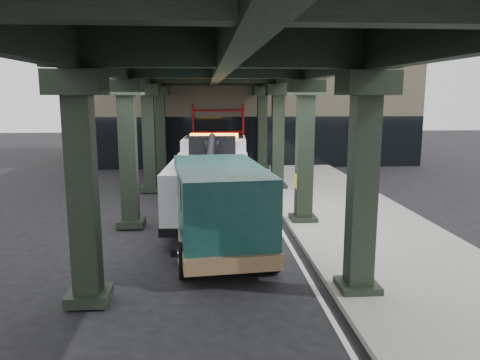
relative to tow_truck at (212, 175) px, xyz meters
name	(u,v)px	position (x,y,z in m)	size (l,w,h in m)	color
ground	(233,243)	(0.56, -3.74, -1.50)	(90.00, 90.00, 0.00)	black
sidewalk	(355,221)	(5.06, -1.74, -1.43)	(5.00, 40.00, 0.15)	gray
lane_stripe	(278,224)	(2.26, -1.74, -1.50)	(0.12, 38.00, 0.01)	silver
viaduct	(217,66)	(0.16, -1.74, 3.96)	(7.40, 32.00, 6.40)	black
building	(244,102)	(2.56, 16.26, 2.50)	(22.00, 10.00, 8.00)	#C6B793
scaffolding	(218,135)	(0.56, 10.91, 0.61)	(3.08, 0.88, 4.00)	#B00E18
tow_truck	(212,175)	(0.00, 0.00, 0.00)	(3.23, 9.53, 3.08)	black
towed_van	(218,204)	(0.09, -4.32, -0.12)	(3.06, 6.54, 2.57)	#0F3836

